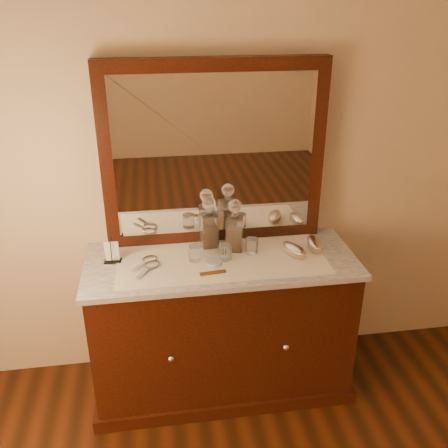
{
  "coord_description": "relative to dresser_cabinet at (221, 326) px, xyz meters",
  "views": [
    {
      "loc": [
        -0.33,
        -0.31,
        2.13
      ],
      "look_at": [
        0.0,
        1.85,
        1.1
      ],
      "focal_mm": 39.44,
      "sensor_mm": 36.0,
      "label": 1
    }
  ],
  "objects": [
    {
      "name": "napkin_rack",
      "position": [
        -0.57,
        0.05,
        0.49
      ],
      "size": [
        0.09,
        0.06,
        0.13
      ],
      "color": "black",
      "rests_on": "marble_top"
    },
    {
      "name": "dresser_plinth",
      "position": [
        0.0,
        0.0,
        -0.37
      ],
      "size": [
        1.46,
        0.59,
        0.08
      ],
      "primitive_type": "cube",
      "color": "black",
      "rests_on": "floor"
    },
    {
      "name": "lace_runner",
      "position": [
        0.0,
        -0.02,
        0.44
      ],
      "size": [
        1.1,
        0.45,
        0.0
      ],
      "primitive_type": "cube",
      "color": "silver",
      "rests_on": "marble_top"
    },
    {
      "name": "marble_top",
      "position": [
        0.0,
        0.0,
        0.42
      ],
      "size": [
        1.44,
        0.59,
        0.03
      ],
      "primitive_type": "cube",
      "color": "silver",
      "rests_on": "dresser_cabinet"
    },
    {
      "name": "brush_far",
      "position": [
        0.53,
        0.04,
        0.47
      ],
      "size": [
        0.09,
        0.17,
        0.05
      ],
      "color": "tan",
      "rests_on": "lace_runner"
    },
    {
      "name": "pin_dish",
      "position": [
        -0.05,
        -0.05,
        0.45
      ],
      "size": [
        0.09,
        0.09,
        0.01
      ],
      "primitive_type": "cylinder",
      "rotation": [
        0.0,
        0.0,
        0.12
      ],
      "color": "white",
      "rests_on": "lace_runner"
    },
    {
      "name": "decanter_left",
      "position": [
        -0.04,
        0.15,
        0.56
      ],
      "size": [
        0.1,
        0.1,
        0.29
      ],
      "color": "#975115",
      "rests_on": "lace_runner"
    },
    {
      "name": "mirror_frame",
      "position": [
        0.0,
        0.25,
        0.94
      ],
      "size": [
        1.2,
        0.08,
        1.0
      ],
      "primitive_type": "cube",
      "color": "black",
      "rests_on": "marble_top"
    },
    {
      "name": "decanter_right",
      "position": [
        0.09,
        0.09,
        0.56
      ],
      "size": [
        0.11,
        0.11,
        0.3
      ],
      "color": "#975115",
      "rests_on": "lace_runner"
    },
    {
      "name": "mirror_glass",
      "position": [
        0.0,
        0.21,
        0.94
      ],
      "size": [
        1.06,
        0.01,
        0.86
      ],
      "primitive_type": "cube",
      "color": "white",
      "rests_on": "marble_top"
    },
    {
      "name": "knob_right",
      "position": [
        0.3,
        -0.28,
        0.04
      ],
      "size": [
        0.04,
        0.04,
        0.04
      ],
      "primitive_type": "sphere",
      "color": "silver",
      "rests_on": "dresser_cabinet"
    },
    {
      "name": "knob_left",
      "position": [
        -0.3,
        -0.28,
        0.04
      ],
      "size": [
        0.04,
        0.04,
        0.04
      ],
      "primitive_type": "sphere",
      "color": "silver",
      "rests_on": "dresser_cabinet"
    },
    {
      "name": "tumblers",
      "position": [
        0.02,
        0.01,
        0.48
      ],
      "size": [
        0.38,
        0.12,
        0.08
      ],
      "color": "white",
      "rests_on": "lace_runner"
    },
    {
      "name": "brush_near",
      "position": [
        0.4,
        -0.02,
        0.47
      ],
      "size": [
        0.14,
        0.19,
        0.05
      ],
      "color": "tan",
      "rests_on": "lace_runner"
    },
    {
      "name": "hand_mirror_inner",
      "position": [
        -0.38,
        -0.04,
        0.45
      ],
      "size": [
        0.14,
        0.19,
        0.02
      ],
      "color": "silver",
      "rests_on": "lace_runner"
    },
    {
      "name": "hand_mirror_outer",
      "position": [
        -0.39,
        0.02,
        0.45
      ],
      "size": [
        0.15,
        0.18,
        0.02
      ],
      "color": "silver",
      "rests_on": "lace_runner"
    },
    {
      "name": "dresser_cabinet",
      "position": [
        0.0,
        0.0,
        0.0
      ],
      "size": [
        1.4,
        0.55,
        0.82
      ],
      "primitive_type": "cube",
      "color": "black",
      "rests_on": "floor"
    },
    {
      "name": "comb",
      "position": [
        -0.06,
        -0.15,
        0.45
      ],
      "size": [
        0.14,
        0.04,
        0.01
      ],
      "primitive_type": "cube",
      "rotation": [
        0.0,
        0.0,
        0.11
      ],
      "color": "brown",
      "rests_on": "lace_runner"
    }
  ]
}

